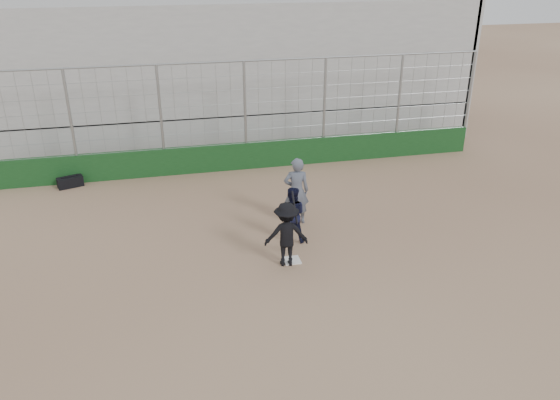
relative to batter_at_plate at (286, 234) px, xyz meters
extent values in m
plane|color=brown|center=(0.18, 0.11, -0.87)|extent=(90.00, 90.00, 0.00)
cube|color=white|center=(0.18, 0.11, -0.86)|extent=(0.44, 0.44, 0.02)
cube|color=#123816|center=(0.18, 7.11, -0.37)|extent=(18.00, 0.25, 1.00)
cylinder|color=gray|center=(0.18, 7.11, 1.13)|extent=(0.10, 0.10, 4.00)
cylinder|color=gray|center=(9.18, 7.11, 1.13)|extent=(0.10, 0.10, 4.00)
cylinder|color=gray|center=(0.18, 7.11, 3.13)|extent=(18.00, 0.07, 0.07)
cube|color=#999999|center=(0.18, 12.06, -0.07)|extent=(20.00, 6.70, 1.60)
cube|color=#999999|center=(0.18, 12.06, 2.83)|extent=(20.00, 6.70, 4.20)
cube|color=#999999|center=(10.18, 12.06, 2.03)|extent=(0.25, 6.70, 6.10)
imported|color=black|center=(0.00, 0.00, 0.00)|extent=(1.20, 0.78, 1.74)
cylinder|color=black|center=(0.25, 0.15, 0.67)|extent=(0.07, 0.57, 0.71)
imported|color=black|center=(0.42, 1.13, -0.33)|extent=(0.93, 0.79, 1.09)
sphere|color=maroon|center=(0.42, 1.13, 0.12)|extent=(0.28, 0.28, 0.28)
imported|color=#505665|center=(0.86, 2.28, 0.06)|extent=(0.81, 0.59, 1.86)
cube|color=black|center=(-6.10, 6.71, -0.69)|extent=(0.91, 0.61, 0.36)
cylinder|color=black|center=(-6.10, 6.71, -0.49)|extent=(0.53, 0.21, 0.04)
camera|label=1|loc=(-2.95, -11.99, 6.58)|focal=35.00mm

